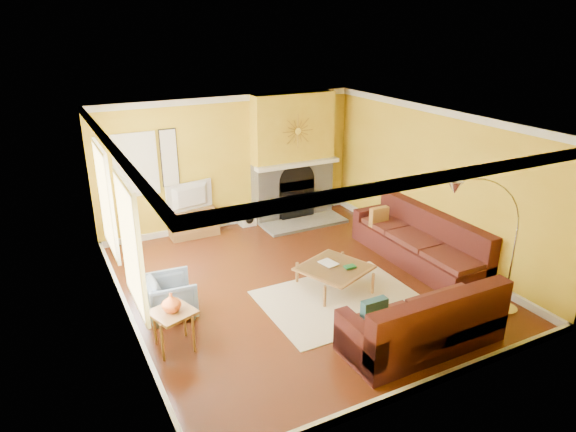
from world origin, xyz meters
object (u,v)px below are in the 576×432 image
side_table (174,330)px  media_console (194,223)px  arc_lamp (485,252)px  sectional_sofa (384,263)px  coffee_table (334,277)px  armchair (171,296)px

side_table → media_console: bearing=68.7°
side_table → arc_lamp: 4.36m
sectional_sofa → side_table: size_ratio=6.88×
sectional_sofa → arc_lamp: 1.66m
sectional_sofa → media_console: bearing=120.6°
media_console → arc_lamp: bearing=-61.6°
media_console → side_table: bearing=-111.3°
coffee_table → media_console: media_console is taller
coffee_table → media_console: (-1.36, 3.15, 0.07)m
media_console → arc_lamp: size_ratio=0.43×
media_console → armchair: (-1.20, -2.75, 0.05)m
sectional_sofa → arc_lamp: size_ratio=1.74×
coffee_table → sectional_sofa: bearing=-26.8°
sectional_sofa → media_console: 4.09m
media_console → side_table: side_table is taller
media_console → arc_lamp: (2.67, -4.92, 0.85)m
coffee_table → side_table: side_table is taller
armchair → side_table: (-0.19, -0.82, -0.03)m
media_console → armchair: bearing=-113.6°
armchair → arc_lamp: 4.51m
coffee_table → side_table: 2.78m
sectional_sofa → coffee_table: size_ratio=3.93×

